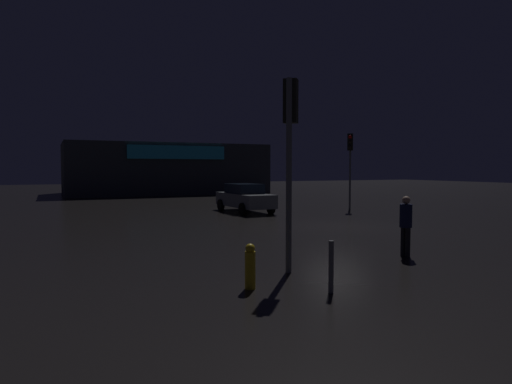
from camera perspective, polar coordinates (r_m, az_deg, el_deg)
ground_plane at (r=19.56m, az=10.01°, el=-4.29°), size 120.00×120.00×0.00m
store_building at (r=45.89m, az=-11.42°, el=2.87°), size 18.75×9.78×4.80m
traffic_signal_opposite at (r=27.52m, az=11.78°, el=4.86°), size 0.41×0.43×4.52m
traffic_signal_cross_left at (r=10.76m, az=4.31°, el=7.23°), size 0.42×0.43×4.57m
car_near at (r=25.45m, az=-1.43°, el=-0.71°), size 2.03×4.64×1.59m
pedestrian at (r=13.30m, az=18.36°, el=-3.54°), size 0.38×0.38×1.69m
fire_hydrant at (r=9.36m, az=-0.74°, el=-9.37°), size 0.22×0.22×0.93m
bollard_kerb_a at (r=9.18m, az=9.44°, el=-9.29°), size 0.10×0.10×1.04m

